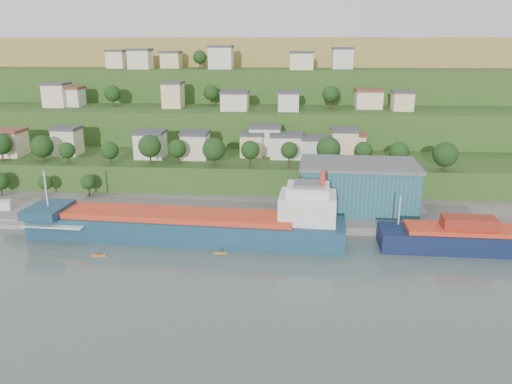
{
  "coord_description": "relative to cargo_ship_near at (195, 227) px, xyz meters",
  "views": [
    {
      "loc": [
        23.34,
        -100.26,
        44.83
      ],
      "look_at": [
        14.83,
        15.0,
        10.62
      ],
      "focal_mm": 35.0,
      "sensor_mm": 36.0,
      "label": 1
    }
  ],
  "objects": [
    {
      "name": "quay",
      "position": [
        19.38,
        17.86,
        -3.09
      ],
      "size": [
        220.0,
        26.0,
        4.0
      ],
      "primitive_type": "cube",
      "color": "slate",
      "rests_on": "ground"
    },
    {
      "name": "hillside",
      "position": [
        -0.63,
        158.55,
        -3.02
      ],
      "size": [
        360.0,
        211.34,
        96.0
      ],
      "color": "#284719",
      "rests_on": "ground"
    },
    {
      "name": "pebble_beach",
      "position": [
        -55.62,
        11.86,
        -3.09
      ],
      "size": [
        40.0,
        18.0,
        2.4
      ],
      "primitive_type": "cube",
      "color": "slate",
      "rests_on": "ground"
    },
    {
      "name": "kayak_yellow",
      "position": [
        7.15,
        -8.23,
        -2.88
      ],
      "size": [
        2.92,
        0.73,
        0.72
      ],
      "rotation": [
        0.0,
        0.0,
        0.08
      ],
      "color": "orange",
      "rests_on": "ground"
    },
    {
      "name": "dinghy",
      "position": [
        -40.68,
        11.19,
        -1.46
      ],
      "size": [
        4.66,
        2.8,
        0.88
      ],
      "primitive_type": "cube",
      "rotation": [
        0.0,
        0.0,
        0.28
      ],
      "color": "silver",
      "rests_on": "pebble_beach"
    },
    {
      "name": "cargo_ship_near",
      "position": [
        0.0,
        0.0,
        0.0
      ],
      "size": [
        76.01,
        16.63,
        19.37
      ],
      "rotation": [
        0.0,
        0.0,
        -0.06
      ],
      "color": "#133A49",
      "rests_on": "ground"
    },
    {
      "name": "warehouse",
      "position": [
        40.51,
        20.24,
        5.34
      ],
      "size": [
        31.76,
        20.26,
        12.8
      ],
      "rotation": [
        0.0,
        0.0,
        -0.04
      ],
      "color": "#1F505E",
      "rests_on": "quay"
    },
    {
      "name": "ground",
      "position": [
        -0.62,
        -10.14,
        -3.09
      ],
      "size": [
        500.0,
        500.0,
        0.0
      ],
      "primitive_type": "plane",
      "color": "#475751",
      "rests_on": "ground"
    },
    {
      "name": "kayak_orange",
      "position": [
        -19.49,
        -11.68,
        -2.85
      ],
      "size": [
        3.33,
        0.98,
        0.82
      ],
      "rotation": [
        0.0,
        0.0,
        0.12
      ],
      "color": "orange",
      "rests_on": "ground"
    }
  ]
}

